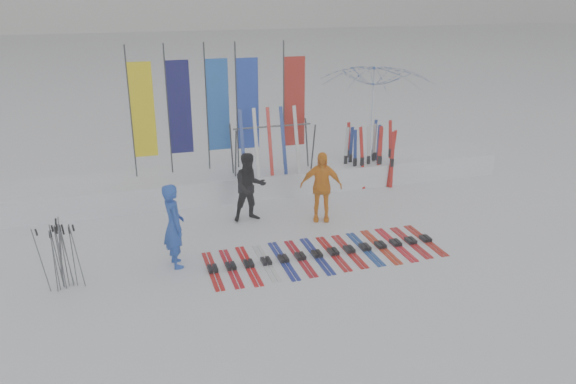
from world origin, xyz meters
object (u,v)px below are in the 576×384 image
object	(u,v)px
person_yellow	(321,187)
tent_canopy	(375,113)
ski_rack	(272,142)
person_black	(250,187)
ski_row	(325,253)
person_blue	(174,226)

from	to	relation	value
person_yellow	tent_canopy	distance (m)	4.84
tent_canopy	ski_rack	distance (m)	4.01
person_black	tent_canopy	bearing A→B (deg)	30.68
tent_canopy	ski_row	world-z (taller)	tent_canopy
person_yellow	person_black	bearing A→B (deg)	-177.26
tent_canopy	person_black	bearing A→B (deg)	-144.90
person_blue	person_black	size ratio (longest dim) A/B	1.04
person_black	ski_row	distance (m)	2.53
person_blue	ski_rack	distance (m)	4.37
person_blue	ski_row	size ratio (longest dim) A/B	0.35
person_blue	person_yellow	bearing A→B (deg)	-78.00
person_blue	ski_rack	world-z (taller)	ski_rack
person_black	tent_canopy	world-z (taller)	tent_canopy
person_black	ski_row	size ratio (longest dim) A/B	0.34
person_blue	tent_canopy	bearing A→B (deg)	-60.86
person_blue	person_black	bearing A→B (deg)	-55.66
person_blue	person_black	distance (m)	2.57
person_black	ski_row	bearing A→B (deg)	-70.11
person_black	tent_canopy	distance (m)	5.66
person_yellow	ski_rack	xyz separation A→B (m)	(-0.57, 1.99, 0.57)
person_black	person_yellow	world-z (taller)	person_yellow
person_black	ski_row	world-z (taller)	person_black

